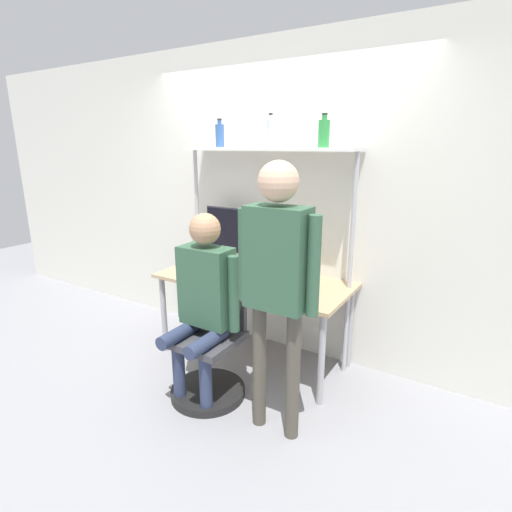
% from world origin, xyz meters
% --- Properties ---
extents(ground_plane, '(12.00, 12.00, 0.00)m').
position_xyz_m(ground_plane, '(0.00, 0.00, 0.00)').
color(ground_plane, gray).
extents(wall_back, '(8.00, 0.06, 2.70)m').
position_xyz_m(wall_back, '(0.00, 0.78, 1.35)').
color(wall_back, silver).
rests_on(wall_back, ground_plane).
extents(desk, '(1.65, 0.73, 0.75)m').
position_xyz_m(desk, '(0.00, 0.39, 0.67)').
color(desk, tan).
rests_on(desk, ground_plane).
extents(shelf_unit, '(1.56, 0.28, 1.82)m').
position_xyz_m(shelf_unit, '(0.00, 0.60, 1.53)').
color(shelf_unit, white).
rests_on(shelf_unit, ground_plane).
extents(monitor, '(0.47, 0.20, 0.55)m').
position_xyz_m(monitor, '(-0.39, 0.58, 1.05)').
color(monitor, '#333338').
rests_on(monitor, desk).
extents(laptop, '(0.33, 0.21, 0.20)m').
position_xyz_m(laptop, '(-0.01, 0.24, 0.80)').
color(laptop, '#333338').
rests_on(laptop, desk).
extents(cell_phone, '(0.07, 0.15, 0.01)m').
position_xyz_m(cell_phone, '(0.29, 0.21, 0.75)').
color(cell_phone, black).
rests_on(cell_phone, desk).
extents(office_chair, '(0.56, 0.56, 0.95)m').
position_xyz_m(office_chair, '(-0.00, -0.22, 0.30)').
color(office_chair, black).
rests_on(office_chair, ground_plane).
extents(person_seated, '(0.54, 0.47, 1.39)m').
position_xyz_m(person_seated, '(-0.00, -0.27, 0.83)').
color(person_seated, '#2D3856').
rests_on(person_seated, ground_plane).
extents(person_standing, '(0.54, 0.24, 1.76)m').
position_xyz_m(person_standing, '(0.61, -0.33, 1.13)').
color(person_standing, '#4C473D').
rests_on(person_standing, ground_plane).
extents(bottle_green, '(0.09, 0.09, 0.25)m').
position_xyz_m(bottle_green, '(0.49, 0.60, 1.92)').
color(bottle_green, '#2D8C3F').
rests_on(bottle_green, shelf_unit).
extents(bottle_clear, '(0.06, 0.06, 0.26)m').
position_xyz_m(bottle_clear, '(0.03, 0.60, 1.93)').
color(bottle_clear, silver).
rests_on(bottle_clear, shelf_unit).
extents(bottle_blue, '(0.08, 0.08, 0.24)m').
position_xyz_m(bottle_blue, '(-0.47, 0.60, 1.92)').
color(bottle_blue, '#335999').
rests_on(bottle_blue, shelf_unit).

